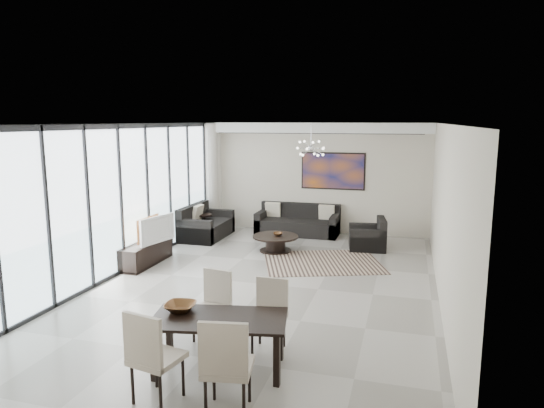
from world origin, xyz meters
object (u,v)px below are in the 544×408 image
(tv_console, at_px, (146,253))
(sofa_main, at_px, (298,224))
(coffee_table, at_px, (275,242))
(television, at_px, (154,229))
(dining_table, at_px, (219,325))

(tv_console, bearing_deg, sofa_main, 55.63)
(coffee_table, relative_size, tv_console, 0.70)
(sofa_main, xyz_separation_m, television, (-2.26, -3.47, 0.48))
(coffee_table, height_order, sofa_main, sofa_main)
(coffee_table, bearing_deg, television, -142.59)
(coffee_table, relative_size, television, 1.07)
(tv_console, distance_m, dining_table, 4.79)
(sofa_main, relative_size, television, 2.21)
(television, xyz_separation_m, dining_table, (2.94, -3.70, -0.17))
(dining_table, bearing_deg, coffee_table, 98.37)
(dining_table, bearing_deg, television, 128.52)
(sofa_main, distance_m, television, 4.17)
(sofa_main, height_order, tv_console, sofa_main)
(sofa_main, bearing_deg, dining_table, -84.58)
(television, distance_m, dining_table, 4.73)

